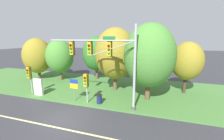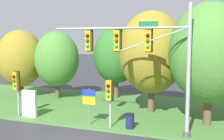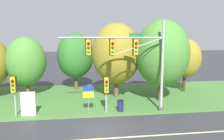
{
  "view_description": "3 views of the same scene",
  "coord_description": "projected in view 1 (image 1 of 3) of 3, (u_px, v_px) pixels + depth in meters",
  "views": [
    {
      "loc": [
        7.23,
        -9.33,
        6.42
      ],
      "look_at": [
        2.88,
        4.35,
        3.34
      ],
      "focal_mm": 24.0,
      "sensor_mm": 36.0,
      "label": 1
    },
    {
      "loc": [
        6.7,
        -12.66,
        5.57
      ],
      "look_at": [
        0.62,
        3.63,
        3.64
      ],
      "focal_mm": 45.0,
      "sensor_mm": 36.0,
      "label": 2
    },
    {
      "loc": [
        -1.19,
        -13.91,
        6.29
      ],
      "look_at": [
        1.32,
        4.52,
        3.43
      ],
      "focal_mm": 35.0,
      "sensor_mm": 36.0,
      "label": 3
    }
  ],
  "objects": [
    {
      "name": "tree_mid_verge",
      "position": [
        115.0,
        54.0,
        17.81
      ],
      "size": [
        4.9,
        4.9,
        7.55
      ],
      "color": "brown",
      "rests_on": "grass_verge"
    },
    {
      "name": "traffic_signal_mast",
      "position": [
        106.0,
        56.0,
        13.23
      ],
      "size": [
        8.48,
        0.49,
        7.44
      ],
      "color": "#9EA0A5",
      "rests_on": "grass_verge"
    },
    {
      "name": "tree_behind_signpost",
      "position": [
        96.0,
        54.0,
        22.89
      ],
      "size": [
        4.22,
        4.22,
        6.62
      ],
      "color": "brown",
      "rests_on": "grass_verge"
    },
    {
      "name": "tree_tall_centre",
      "position": [
        149.0,
        56.0,
        14.82
      ],
      "size": [
        5.08,
        5.08,
        7.78
      ],
      "color": "brown",
      "rests_on": "grass_verge"
    },
    {
      "name": "pedestrian_signal_near_kerb",
      "position": [
        86.0,
        82.0,
        14.35
      ],
      "size": [
        0.46,
        0.55,
        3.03
      ],
      "color": "#9EA0A5",
      "rests_on": "grass_verge"
    },
    {
      "name": "info_kiosk",
      "position": [
        38.0,
        87.0,
        16.75
      ],
      "size": [
        1.1,
        0.24,
        1.9
      ],
      "color": "silver",
      "rests_on": "grass_verge"
    },
    {
      "name": "grass_verge",
      "position": [
        100.0,
        87.0,
        19.86
      ],
      "size": [
        48.0,
        11.5,
        0.1
      ],
      "primitive_type": "cube",
      "color": "#477A38",
      "rests_on": "ground"
    },
    {
      "name": "ground_plane",
      "position": [
        62.0,
        118.0,
        12.18
      ],
      "size": [
        160.0,
        160.0,
        0.0
      ],
      "primitive_type": "plane",
      "color": "#333338"
    },
    {
      "name": "trash_bin",
      "position": [
        99.0,
        99.0,
        14.66
      ],
      "size": [
        0.56,
        0.56,
        0.93
      ],
      "color": "#191E4C",
      "rests_on": "grass_verge"
    },
    {
      "name": "tree_left_of_mast",
      "position": [
        60.0,
        56.0,
        22.35
      ],
      "size": [
        4.04,
        4.04,
        6.19
      ],
      "color": "brown",
      "rests_on": "grass_verge"
    },
    {
      "name": "pedestrian_signal_further_along",
      "position": [
        29.0,
        74.0,
        16.65
      ],
      "size": [
        0.46,
        0.55,
        3.23
      ],
      "color": "#9EA0A5",
      "rests_on": "grass_verge"
    },
    {
      "name": "tree_nearest_road",
      "position": [
        38.0,
        56.0,
        22.99
      ],
      "size": [
        4.3,
        4.3,
        6.32
      ],
      "color": "#4C3823",
      "rests_on": "grass_verge"
    },
    {
      "name": "route_sign_post",
      "position": [
        74.0,
        86.0,
        15.04
      ],
      "size": [
        0.89,
        0.08,
        2.34
      ],
      "color": "slate",
      "rests_on": "grass_verge"
    },
    {
      "name": "tree_right_far",
      "position": [
        187.0,
        61.0,
        16.83
      ],
      "size": [
        3.48,
        3.48,
        5.95
      ],
      "color": "#423021",
      "rests_on": "grass_verge"
    },
    {
      "name": "lane_stripe",
      "position": [
        52.0,
        127.0,
        11.06
      ],
      "size": [
        36.0,
        0.16,
        0.01
      ],
      "primitive_type": "cube",
      "color": "beige",
      "rests_on": "ground"
    }
  ]
}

